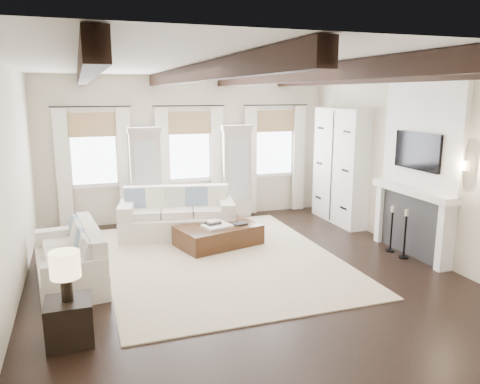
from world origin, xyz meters
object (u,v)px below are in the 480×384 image
object	(u,v)px
ottoman	(218,235)
side_table_back	(143,210)
sofa_back	(177,216)
side_table_front	(69,321)
sofa_left	(73,260)

from	to	relation	value
ottoman	side_table_back	bearing A→B (deg)	104.39
sofa_back	ottoman	world-z (taller)	sofa_back
sofa_back	side_table_front	distance (m)	4.24
sofa_back	sofa_left	bearing A→B (deg)	-136.96
sofa_left	side_table_front	xyz separation A→B (m)	(-0.04, -1.88, -0.09)
side_table_front	side_table_back	distance (m)	5.02
sofa_back	side_table_back	size ratio (longest dim) A/B	3.76
ottoman	sofa_back	bearing A→B (deg)	107.63
sofa_back	ottoman	bearing A→B (deg)	-57.18
ottoman	side_table_back	xyz separation A→B (m)	(-1.12, 1.98, 0.12)
sofa_back	ottoman	size ratio (longest dim) A/B	1.61
side_table_back	sofa_left	bearing A→B (deg)	-116.33
ottoman	side_table_back	world-z (taller)	side_table_back
side_table_front	ottoman	bearing A→B (deg)	47.21
sofa_left	side_table_back	world-z (taller)	sofa_left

